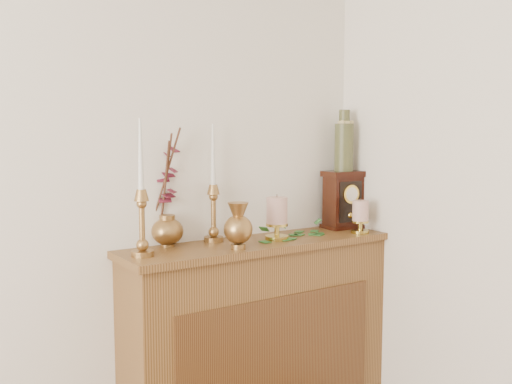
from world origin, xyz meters
TOP-DOWN VIEW (x-y plane):
  - console_shelf at (1.40, 2.10)m, footprint 1.24×0.34m
  - candlestick_left at (0.86, 2.08)m, footprint 0.09×0.09m
  - candlestick_center at (1.23, 2.19)m, footprint 0.08×0.08m
  - bud_vase at (1.23, 2.00)m, footprint 0.12×0.12m
  - ginger_jar at (1.04, 2.24)m, footprint 0.20×0.21m
  - pillar_candle_left at (1.48, 2.08)m, footprint 0.10×0.10m
  - pillar_candle_right at (1.89, 2.00)m, footprint 0.08×0.08m
  - ivy_garland at (1.60, 2.09)m, footprint 0.37×0.15m
  - mantel_clock at (1.92, 2.15)m, footprint 0.19×0.14m
  - ceramic_vase at (1.92, 2.15)m, footprint 0.09×0.09m

SIDE VIEW (x-z plane):
  - console_shelf at x=1.40m, z-range -0.03..0.90m
  - ivy_garland at x=1.60m, z-range 0.90..0.98m
  - pillar_candle_right at x=1.89m, z-range 0.93..1.09m
  - bud_vase at x=1.23m, z-range 0.93..1.12m
  - pillar_candle_left at x=1.48m, z-range 0.93..1.13m
  - mantel_clock at x=1.92m, z-range 0.93..1.20m
  - candlestick_center at x=1.23m, z-range 0.84..1.34m
  - candlestick_left at x=0.86m, z-range 0.84..1.36m
  - ginger_jar at x=1.04m, z-range 0.91..1.39m
  - ceramic_vase at x=1.92m, z-range 1.19..1.48m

